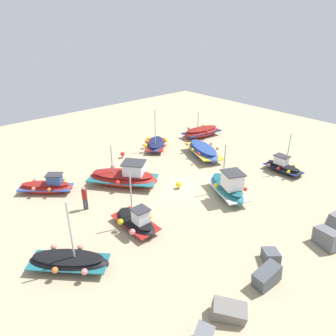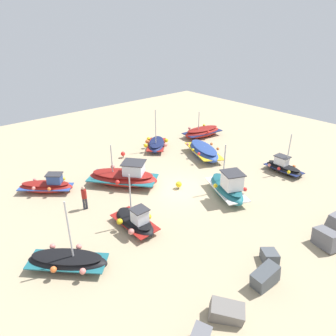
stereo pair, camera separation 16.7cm
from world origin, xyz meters
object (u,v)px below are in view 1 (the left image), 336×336
object	(u,v)px
fishing_boat_0	(124,177)
fishing_boat_7	(228,187)
fishing_boat_3	(202,132)
fishing_boat_2	(47,186)
fishing_boat_8	(136,221)
fishing_boat_1	(203,151)
fishing_boat_4	(283,167)
mooring_buoy_0	(179,184)
mooring_buoy_1	(123,154)
fishing_boat_6	(156,144)
fishing_boat_5	(69,262)
person_walking	(85,197)

from	to	relation	value
fishing_boat_0	fishing_boat_7	size ratio (longest dim) A/B	1.25
fishing_boat_0	fishing_boat_3	xyz separation A→B (m)	(-11.69, -3.29, -0.10)
fishing_boat_2	fishing_boat_8	distance (m)	7.76
fishing_boat_1	fishing_boat_8	world-z (taller)	fishing_boat_8
fishing_boat_1	fishing_boat_7	bearing A→B (deg)	169.27
fishing_boat_1	fishing_boat_4	xyz separation A→B (m)	(-2.40, 6.23, -0.08)
mooring_buoy_0	fishing_boat_4	bearing A→B (deg)	156.24
fishing_boat_0	mooring_buoy_1	world-z (taller)	fishing_boat_0
fishing_boat_7	fishing_boat_4	bearing A→B (deg)	109.67
fishing_boat_7	fishing_boat_6	bearing A→B (deg)	-166.53
fishing_boat_0	fishing_boat_3	bearing A→B (deg)	67.15
fishing_boat_0	fishing_boat_8	distance (m)	5.47
fishing_boat_1	mooring_buoy_1	bearing A→B (deg)	73.84
fishing_boat_7	fishing_boat_8	xyz separation A→B (m)	(6.73, -1.20, -0.23)
fishing_boat_4	fishing_boat_6	distance (m)	11.27
fishing_boat_5	person_walking	distance (m)	5.24
fishing_boat_6	person_walking	xyz separation A→B (m)	(9.86, 5.02, 0.53)
fishing_boat_5	person_walking	size ratio (longest dim) A/B	2.34
fishing_boat_0	fishing_boat_7	distance (m)	7.38
fishing_boat_0	fishing_boat_6	bearing A→B (deg)	83.55
fishing_boat_7	fishing_boat_8	bearing A→B (deg)	-75.74
fishing_boat_5	fishing_boat_6	distance (m)	15.91
fishing_boat_7	mooring_buoy_1	xyz separation A→B (m)	(1.63, -10.13, -0.34)
fishing_boat_0	fishing_boat_8	xyz separation A→B (m)	(2.52, 4.85, -0.13)
fishing_boat_5	mooring_buoy_1	bearing A→B (deg)	-89.36
fishing_boat_4	mooring_buoy_1	xyz separation A→B (m)	(7.84, -10.64, -0.08)
fishing_boat_2	fishing_boat_4	size ratio (longest dim) A/B	1.10
fishing_boat_0	fishing_boat_5	bearing A→B (deg)	-90.56
fishing_boat_5	fishing_boat_6	xyz separation A→B (m)	(-12.98, -9.20, -0.02)
fishing_boat_7	fishing_boat_8	size ratio (longest dim) A/B	1.26
fishing_boat_6	mooring_buoy_0	size ratio (longest dim) A/B	7.03
fishing_boat_3	fishing_boat_5	size ratio (longest dim) A/B	1.14
fishing_boat_3	fishing_boat_8	xyz separation A→B (m)	(14.21, 8.14, -0.02)
fishing_boat_7	mooring_buoy_1	size ratio (longest dim) A/B	7.50
fishing_boat_4	person_walking	xyz separation A→B (m)	(14.16, -5.40, 0.48)
fishing_boat_0	fishing_boat_3	size ratio (longest dim) A/B	1.22
fishing_boat_5	fishing_boat_6	size ratio (longest dim) A/B	1.00
fishing_boat_6	mooring_buoy_0	distance (m)	7.82
fishing_boat_2	fishing_boat_7	world-z (taller)	fishing_boat_7
fishing_boat_6	mooring_buoy_1	distance (m)	3.55
fishing_boat_6	fishing_boat_8	world-z (taller)	fishing_boat_6
fishing_boat_6	mooring_buoy_1	xyz separation A→B (m)	(3.54, -0.22, -0.04)
fishing_boat_8	person_walking	bearing A→B (deg)	-161.51
fishing_boat_1	fishing_boat_4	distance (m)	6.68
fishing_boat_1	fishing_boat_4	bearing A→B (deg)	-135.96
fishing_boat_2	mooring_buoy_1	bearing A→B (deg)	53.35
fishing_boat_4	fishing_boat_7	bearing A→B (deg)	87.83
fishing_boat_0	fishing_boat_6	distance (m)	7.24
fishing_boat_1	mooring_buoy_1	size ratio (longest dim) A/B	8.70
fishing_boat_4	fishing_boat_3	bearing A→B (deg)	-4.77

